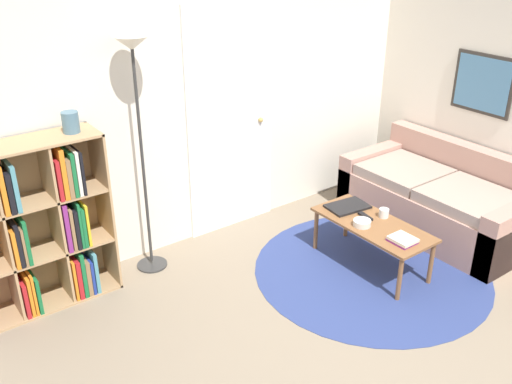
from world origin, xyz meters
The scene contains 14 objects.
ground_plane centered at (0.00, 0.00, 0.00)m, with size 14.00×14.00×0.00m, color gray.
wall_back centered at (0.01, 2.28, 1.29)m, with size 7.54×0.11×2.60m.
wall_right centered at (2.29, 1.13, 1.30)m, with size 0.08×5.25×2.60m.
rug centered at (0.78, 0.90, 0.00)m, with size 1.91×1.91×0.01m.
bookshelf centered at (-1.54, 2.07, 0.62)m, with size 1.13×0.34×1.27m.
floor_lamp centered at (-0.63, 2.04, 1.53)m, with size 0.26×0.26×1.88m.
couch centered at (1.87, 1.07, 0.27)m, with size 0.88×1.71×0.73m.
coffee_table centered at (0.83, 0.97, 0.35)m, with size 0.45×1.01×0.40m.
laptop centered at (0.86, 1.29, 0.41)m, with size 0.37×0.27×0.02m.
bowl centered at (0.73, 0.99, 0.42)m, with size 0.14×0.14×0.05m.
book_stack_on_table centered at (0.79, 0.63, 0.42)m, with size 0.16×0.19×0.04m.
cup centered at (0.98, 0.99, 0.43)m, with size 0.08×0.08×0.07m.
remote centered at (0.85, 1.07, 0.41)m, with size 0.07×0.16×0.02m.
vase_on_shelf centered at (-1.12, 2.06, 1.35)m, with size 0.12×0.12×0.15m.
Camera 1 is at (-2.32, -1.71, 2.61)m, focal length 40.00 mm.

